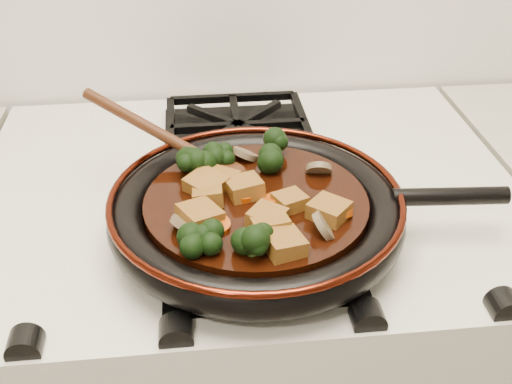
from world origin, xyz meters
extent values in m
cylinder|color=black|center=(0.00, 1.57, 0.93)|extent=(0.33, 0.33, 0.01)
torus|color=black|center=(0.00, 1.57, 0.94)|extent=(0.36, 0.36, 0.04)
torus|color=#4A150A|center=(0.00, 1.57, 0.96)|extent=(0.35, 0.35, 0.01)
cylinder|color=black|center=(0.23, 1.55, 0.96)|extent=(0.14, 0.03, 0.02)
cylinder|color=black|center=(0.00, 1.57, 0.95)|extent=(0.27, 0.27, 0.02)
cube|color=brown|center=(0.04, 1.55, 0.97)|extent=(0.04, 0.04, 0.02)
cube|color=brown|center=(-0.06, 1.59, 0.97)|extent=(0.06, 0.06, 0.03)
cube|color=brown|center=(-0.01, 1.58, 0.97)|extent=(0.05, 0.05, 0.03)
cube|color=brown|center=(0.01, 1.50, 0.97)|extent=(0.05, 0.05, 0.03)
cube|color=brown|center=(-0.07, 1.53, 0.97)|extent=(0.06, 0.06, 0.03)
cube|color=brown|center=(0.02, 1.47, 0.97)|extent=(0.05, 0.05, 0.03)
cube|color=brown|center=(-0.04, 1.60, 0.97)|extent=(0.05, 0.04, 0.02)
cube|color=brown|center=(-0.06, 1.57, 0.97)|extent=(0.04, 0.04, 0.03)
cube|color=brown|center=(0.08, 1.52, 0.97)|extent=(0.06, 0.06, 0.02)
cube|color=brown|center=(0.01, 1.52, 0.97)|extent=(0.05, 0.05, 0.02)
cylinder|color=#B93F05|center=(-0.05, 1.51, 0.96)|extent=(0.03, 0.03, 0.02)
cylinder|color=#B93F05|center=(0.02, 1.56, 0.96)|extent=(0.03, 0.03, 0.02)
cylinder|color=#B93F05|center=(-0.05, 1.65, 0.96)|extent=(0.03, 0.03, 0.02)
cylinder|color=#B93F05|center=(-0.02, 1.57, 0.96)|extent=(0.03, 0.03, 0.01)
cylinder|color=#B93F05|center=(0.08, 1.52, 0.96)|extent=(0.03, 0.03, 0.02)
cylinder|color=#B93F05|center=(0.09, 1.52, 0.96)|extent=(0.03, 0.03, 0.02)
cylinder|color=brown|center=(-0.08, 1.51, 0.97)|extent=(0.05, 0.05, 0.03)
cylinder|color=brown|center=(0.00, 1.66, 0.97)|extent=(0.05, 0.05, 0.02)
cylinder|color=brown|center=(0.08, 1.62, 0.97)|extent=(0.04, 0.03, 0.03)
cylinder|color=brown|center=(0.07, 1.49, 0.97)|extent=(0.03, 0.04, 0.04)
ellipsoid|color=#411E0D|center=(-0.03, 1.63, 0.96)|extent=(0.07, 0.06, 0.02)
cylinder|color=#411E0D|center=(-0.12, 1.69, 1.00)|extent=(0.02, 0.02, 0.22)
camera|label=1|loc=(-0.07, 0.94, 1.38)|focal=45.00mm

